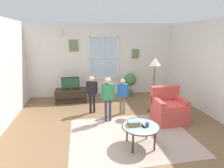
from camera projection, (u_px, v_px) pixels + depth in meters
ground_plane at (121, 134)px, 4.19m from camera, size 5.89×6.68×0.02m
back_wall at (103, 60)px, 6.81m from camera, size 5.29×0.17×2.61m
area_rug at (131, 136)px, 4.12m from camera, size 2.66×2.07×0.01m
tv_stand at (71, 95)px, 6.23m from camera, size 1.02×0.47×0.43m
television at (71, 83)px, 6.12m from camera, size 0.58×0.08×0.41m
armchair at (168, 109)px, 4.79m from camera, size 0.76×0.74×0.87m
coffee_table at (141, 127)px, 3.65m from camera, size 0.76×0.76×0.44m
book_stack at (134, 123)px, 3.66m from camera, size 0.27×0.17×0.10m
cup at (147, 125)px, 3.60m from camera, size 0.08×0.08×0.09m
remote_near_books at (143, 126)px, 3.63m from camera, size 0.05×0.14×0.02m
person_green_shirt at (108, 94)px, 4.67m from camera, size 0.35×0.16×1.16m
person_black_shirt at (92, 90)px, 5.21m from camera, size 0.32×0.15×1.07m
person_blue_shirt at (122, 92)px, 5.15m from camera, size 0.31×0.14×1.01m
potted_plant_by_window at (130, 81)px, 6.77m from camera, size 0.45×0.45×0.84m
floor_lamp at (155, 67)px, 5.14m from camera, size 0.32×0.32×1.58m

